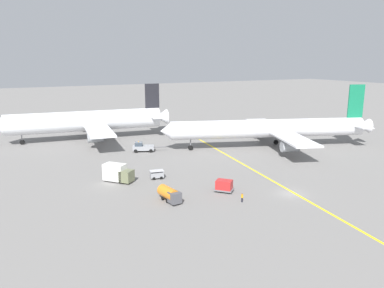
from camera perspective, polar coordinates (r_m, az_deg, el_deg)
name	(u,v)px	position (r m, az deg, el deg)	size (l,w,h in m)	color
ground_plane	(291,194)	(68.97, 14.85, -7.38)	(600.00, 600.00, 0.00)	slate
taxiway_stripe	(265,177)	(77.51, 11.13, -4.93)	(0.50, 120.00, 0.01)	yellow
airliner_at_gate_left	(87,121)	(113.86, -15.71, 3.37)	(49.56, 44.13, 16.07)	white
airliner_being_pushed	(271,129)	(102.03, 11.92, 2.32)	(56.09, 39.23, 16.70)	silver
pushback_tug	(143,147)	(97.15, -7.53, -0.48)	(8.44, 4.66, 2.75)	gray
gse_baggage_cart_near_cluster	(157,174)	(74.97, -5.40, -4.66)	(2.96, 2.03, 1.71)	gray
gse_catering_truck_tall	(118,173)	(73.98, -11.25, -4.37)	(5.61, 6.00, 3.50)	#666B4C
gse_container_dolly_flat	(224,186)	(67.59, 4.93, -6.34)	(3.79, 3.84, 2.15)	slate
gse_fuel_bowser_stubby	(170,194)	(62.90, -3.40, -7.64)	(2.54, 5.11, 2.40)	orange
ground_crew_marshaller_foreground	(242,197)	(63.36, 7.66, -8.10)	(0.36, 0.36, 1.56)	black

